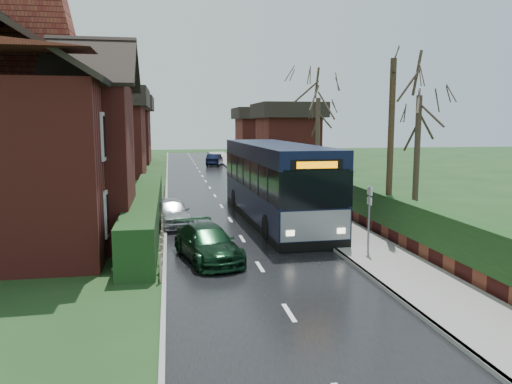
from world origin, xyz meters
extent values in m
plane|color=#28491F|center=(0.00, 0.00, 0.00)|extent=(140.00, 140.00, 0.00)
cube|color=black|center=(0.00, 10.00, 0.01)|extent=(6.00, 100.00, 0.02)
cube|color=slate|center=(4.25, 10.00, 0.07)|extent=(2.50, 100.00, 0.14)
cube|color=gray|center=(3.05, 10.00, 0.07)|extent=(0.12, 100.00, 0.14)
cube|color=gray|center=(-3.05, 10.00, 0.05)|extent=(0.12, 100.00, 0.10)
cube|color=#133314|center=(-3.90, 5.00, 0.80)|extent=(1.20, 16.00, 1.60)
cube|color=maroon|center=(5.80, 10.00, 0.30)|extent=(0.30, 50.00, 0.60)
cube|color=#133314|center=(5.80, 10.00, 1.20)|extent=(0.60, 50.00, 1.20)
cube|color=maroon|center=(-9.00, 5.00, 3.00)|extent=(8.00, 14.00, 6.00)
cube|color=maroon|center=(-5.50, 2.00, 3.00)|extent=(2.50, 4.00, 6.00)
cube|color=brown|center=(-8.00, 9.00, 9.20)|extent=(0.90, 1.40, 2.20)
cube|color=silver|center=(-4.95, 0.00, 1.60)|extent=(0.08, 1.20, 1.60)
cube|color=black|center=(-4.92, 0.00, 1.60)|extent=(0.03, 0.95, 1.35)
cube|color=silver|center=(-4.95, 0.00, 4.20)|extent=(0.08, 1.20, 1.60)
cube|color=black|center=(-4.92, 0.00, 4.20)|extent=(0.03, 0.95, 1.35)
cube|color=silver|center=(-4.95, 4.00, 1.60)|extent=(0.08, 1.20, 1.60)
cube|color=black|center=(-4.92, 4.00, 1.60)|extent=(0.03, 0.95, 1.35)
cube|color=silver|center=(-4.95, 4.00, 4.20)|extent=(0.08, 1.20, 1.60)
cube|color=black|center=(-4.92, 4.00, 4.20)|extent=(0.03, 0.95, 1.35)
cube|color=silver|center=(-4.95, 8.00, 1.60)|extent=(0.08, 1.20, 1.60)
cube|color=black|center=(-4.92, 8.00, 1.60)|extent=(0.03, 0.95, 1.35)
cube|color=silver|center=(-4.95, 8.00, 4.20)|extent=(0.08, 1.20, 1.60)
cube|color=black|center=(-4.92, 8.00, 4.20)|extent=(0.03, 0.95, 1.35)
cube|color=silver|center=(-4.95, 10.50, 1.60)|extent=(0.08, 1.20, 1.60)
cube|color=black|center=(-4.92, 10.50, 1.60)|extent=(0.03, 0.95, 1.35)
cube|color=silver|center=(-4.95, 10.50, 4.20)|extent=(0.08, 1.20, 1.60)
cube|color=black|center=(-4.92, 10.50, 4.20)|extent=(0.03, 0.95, 1.35)
cube|color=black|center=(2.09, 5.51, 1.01)|extent=(3.19, 12.15, 1.25)
cube|color=black|center=(2.09, 5.51, 2.29)|extent=(3.21, 12.16, 1.32)
cube|color=black|center=(2.09, 5.51, 3.31)|extent=(3.19, 12.15, 0.72)
cube|color=black|center=(2.09, 5.51, 0.19)|extent=(3.19, 12.15, 0.38)
cube|color=gray|center=(2.31, -0.47, 0.99)|extent=(2.63, 0.22, 1.10)
cube|color=black|center=(2.31, -0.50, 2.30)|extent=(2.47, 0.17, 1.43)
cube|color=black|center=(2.31, -0.50, 3.18)|extent=(1.92, 0.15, 0.38)
cube|color=#FF8C00|center=(2.32, -0.54, 3.18)|extent=(1.51, 0.10, 0.24)
cube|color=black|center=(2.31, -0.48, 0.24)|extent=(2.69, 0.24, 0.33)
cube|color=#FFF2CC|center=(1.36, -0.57, 0.77)|extent=(0.31, 0.06, 0.20)
cube|color=#FFF2CC|center=(3.27, -0.50, 0.77)|extent=(0.31, 0.06, 0.20)
cylinder|color=black|center=(1.00, 1.60, 0.53)|extent=(0.35, 1.06, 1.05)
cylinder|color=black|center=(3.47, 1.69, 0.53)|extent=(0.35, 1.06, 1.05)
cylinder|color=black|center=(0.71, 9.32, 0.53)|extent=(0.35, 1.06, 1.05)
cylinder|color=black|center=(3.19, 9.41, 0.53)|extent=(0.35, 1.06, 1.05)
imported|color=silver|center=(-2.80, 5.17, 0.63)|extent=(2.13, 3.93, 1.27)
imported|color=black|center=(-1.60, -0.83, 0.58)|extent=(2.48, 4.28, 1.17)
imported|color=black|center=(2.00, 36.33, 0.65)|extent=(2.20, 4.15, 1.30)
cylinder|color=slate|center=(4.00, -1.27, 1.25)|extent=(0.07, 0.07, 2.49)
cube|color=silver|center=(4.00, -1.27, 2.32)|extent=(0.06, 0.37, 0.29)
cube|color=silver|center=(4.00, -1.27, 1.96)|extent=(0.05, 0.34, 0.25)
cylinder|color=#322416|center=(5.80, 1.09, 3.56)|extent=(0.24, 0.24, 7.12)
cube|color=#322416|center=(5.80, 1.09, 6.61)|extent=(0.39, 0.89, 0.08)
cylinder|color=#3A2C22|center=(9.00, 5.00, 2.97)|extent=(0.29, 0.29, 5.94)
cylinder|color=#3D2D24|center=(8.52, 19.86, 3.26)|extent=(0.35, 0.35, 6.52)
cylinder|color=#33271E|center=(-13.63, 18.00, 3.84)|extent=(0.35, 0.35, 7.67)
camera|label=1|loc=(-2.82, -17.42, 4.67)|focal=35.00mm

